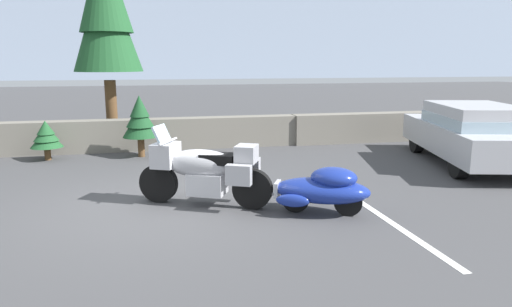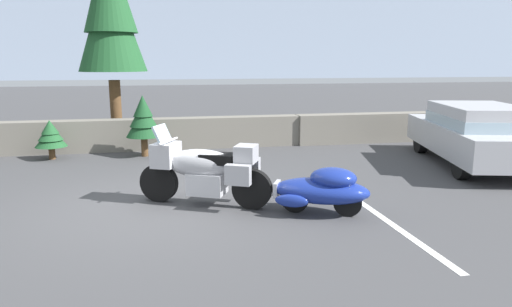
{
  "view_description": "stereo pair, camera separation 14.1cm",
  "coord_description": "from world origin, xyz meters",
  "px_view_note": "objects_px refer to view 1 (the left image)",
  "views": [
    {
      "loc": [
        0.04,
        -7.55,
        2.38
      ],
      "look_at": [
        1.71,
        -0.1,
        0.85
      ],
      "focal_mm": 32.56,
      "sensor_mm": 36.0,
      "label": 1
    },
    {
      "loc": [
        0.17,
        -7.58,
        2.38
      ],
      "look_at": [
        1.71,
        -0.1,
        0.85
      ],
      "focal_mm": 32.56,
      "sensor_mm": 36.0,
      "label": 2
    }
  ],
  "objects_px": {
    "touring_motorcycle": "(204,169)",
    "sedan_at_right_edge": "(472,132)",
    "car_shaped_trailer": "(323,189)"
  },
  "relations": [
    {
      "from": "touring_motorcycle",
      "to": "sedan_at_right_edge",
      "type": "xyz_separation_m",
      "value": [
        6.4,
        1.77,
        0.15
      ]
    },
    {
      "from": "touring_motorcycle",
      "to": "sedan_at_right_edge",
      "type": "height_order",
      "value": "sedan_at_right_edge"
    },
    {
      "from": "touring_motorcycle",
      "to": "car_shaped_trailer",
      "type": "xyz_separation_m",
      "value": [
        1.77,
        -0.85,
        -0.21
      ]
    },
    {
      "from": "sedan_at_right_edge",
      "to": "car_shaped_trailer",
      "type": "bearing_deg",
      "value": -150.47
    },
    {
      "from": "touring_motorcycle",
      "to": "sedan_at_right_edge",
      "type": "distance_m",
      "value": 6.64
    },
    {
      "from": "touring_motorcycle",
      "to": "car_shaped_trailer",
      "type": "distance_m",
      "value": 1.97
    },
    {
      "from": "car_shaped_trailer",
      "to": "sedan_at_right_edge",
      "type": "height_order",
      "value": "sedan_at_right_edge"
    },
    {
      "from": "car_shaped_trailer",
      "to": "touring_motorcycle",
      "type": "bearing_deg",
      "value": 154.2
    },
    {
      "from": "touring_motorcycle",
      "to": "sedan_at_right_edge",
      "type": "relative_size",
      "value": 0.44
    },
    {
      "from": "car_shaped_trailer",
      "to": "sedan_at_right_edge",
      "type": "bearing_deg",
      "value": 29.53
    }
  ]
}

